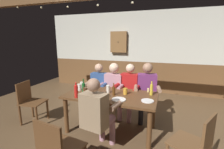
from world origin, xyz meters
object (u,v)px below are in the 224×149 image
at_px(dining_table, 111,99).
at_px(plate_1, 147,101).
at_px(person_0, 98,87).
at_px(person_2, 129,89).
at_px(person_1, 113,87).
at_px(bottle_1, 84,88).
at_px(wall_dart_cabinet, 119,42).
at_px(bottle_0, 151,89).
at_px(person_3, 147,89).
at_px(bottle_2, 76,91).
at_px(pint_glass_2, 80,87).
at_px(plate_0, 119,99).
at_px(pint_glass_4, 108,89).
at_px(chair_empty_near_left, 196,144).
at_px(pint_glass_1, 105,95).
at_px(pint_glass_3, 85,92).
at_px(pint_glass_5, 125,91).
at_px(bottle_3, 114,91).
at_px(person_4, 97,113).
at_px(chair_empty_far_end, 30,101).
at_px(table_candle, 148,90).
at_px(pint_glass_0, 82,85).

relative_size(dining_table, plate_1, 8.10).
xyz_separation_m(person_0, person_2, (0.75, 0.01, 0.02)).
xyz_separation_m(person_1, bottle_1, (-0.34, -0.76, 0.16)).
height_order(person_0, wall_dart_cabinet, wall_dart_cabinet).
bearing_deg(bottle_0, person_3, 105.98).
height_order(bottle_2, pint_glass_2, bottle_2).
bearing_deg(bottle_1, plate_0, -10.98).
bearing_deg(pint_glass_4, chair_empty_near_left, -28.00).
distance_m(dining_table, pint_glass_1, 0.27).
height_order(person_3, pint_glass_3, person_3).
relative_size(dining_table, bottle_2, 6.18).
height_order(person_1, pint_glass_5, person_1).
xyz_separation_m(dining_table, bottle_3, (0.06, -0.03, 0.19)).
relative_size(person_4, plate_0, 5.03).
bearing_deg(person_4, bottle_2, 160.27).
distance_m(plate_0, bottle_2, 0.77).
bearing_deg(pint_glass_1, plate_0, -3.87).
bearing_deg(chair_empty_far_end, pint_glass_3, 82.35).
bearing_deg(chair_empty_near_left, pint_glass_1, 98.03).
bearing_deg(bottle_1, chair_empty_far_end, -171.90).
distance_m(dining_table, person_1, 0.70).
distance_m(person_1, person_2, 0.38).
relative_size(person_4, table_candle, 15.19).
distance_m(pint_glass_4, wall_dart_cabinet, 2.76).
bearing_deg(chair_empty_far_end, bottle_1, 89.68).
relative_size(pint_glass_1, pint_glass_5, 0.97).
bearing_deg(plate_0, pint_glass_3, -179.32).
relative_size(bottle_3, wall_dart_cabinet, 0.33).
distance_m(chair_empty_far_end, pint_glass_1, 1.73).
xyz_separation_m(chair_empty_far_end, pint_glass_5, (1.99, 0.35, 0.32)).
xyz_separation_m(person_1, bottle_2, (-0.34, -1.04, 0.17)).
bearing_deg(pint_glass_1, pint_glass_2, 160.46).
xyz_separation_m(pint_glass_0, pint_glass_5, (0.97, -0.08, -0.01)).
bearing_deg(person_1, person_4, 99.39).
bearing_deg(bottle_0, person_0, 160.49).
relative_size(table_candle, pint_glass_2, 0.60).
xyz_separation_m(pint_glass_1, pint_glass_3, (-0.37, -0.03, 0.02)).
bearing_deg(wall_dart_cabinet, chair_empty_near_left, -58.79).
height_order(pint_glass_3, pint_glass_5, pint_glass_3).
xyz_separation_m(dining_table, person_3, (0.58, 0.68, 0.06)).
bearing_deg(person_2, pint_glass_0, 34.53).
distance_m(dining_table, person_4, 0.67).
height_order(person_1, chair_empty_far_end, person_1).
xyz_separation_m(chair_empty_near_left, bottle_2, (-1.89, 0.35, 0.38)).
relative_size(plate_0, bottle_2, 0.88).
bearing_deg(pint_glass_0, bottle_0, 1.35).
distance_m(bottle_0, bottle_3, 0.70).
height_order(person_1, person_3, person_3).
bearing_deg(chair_empty_near_left, chair_empty_far_end, 109.21).
height_order(pint_glass_0, pint_glass_5, pint_glass_0).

